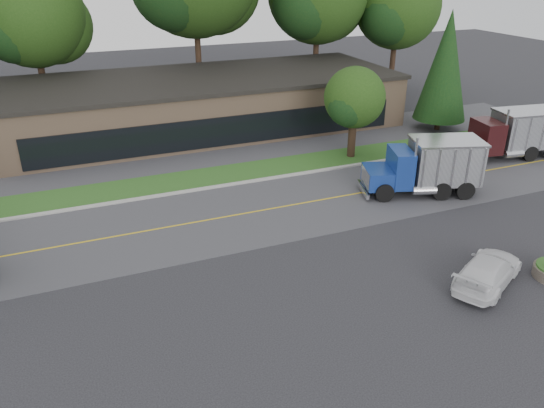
# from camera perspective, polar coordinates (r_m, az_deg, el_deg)

# --- Properties ---
(ground) EXTENTS (140.00, 140.00, 0.00)m
(ground) POSITION_cam_1_polar(r_m,az_deg,el_deg) (23.03, 5.48, -10.11)
(ground) COLOR #38383E
(ground) RESTS_ON ground
(road) EXTENTS (60.00, 8.00, 0.02)m
(road) POSITION_cam_1_polar(r_m,az_deg,el_deg) (30.13, -2.37, -0.95)
(road) COLOR #545459
(road) RESTS_ON ground
(center_line) EXTENTS (60.00, 0.12, 0.01)m
(center_line) POSITION_cam_1_polar(r_m,az_deg,el_deg) (30.13, -2.37, -0.95)
(center_line) COLOR gold
(center_line) RESTS_ON ground
(curb) EXTENTS (60.00, 0.30, 0.12)m
(curb) POSITION_cam_1_polar(r_m,az_deg,el_deg) (33.76, -4.83, 1.96)
(curb) COLOR #9E9E99
(curb) RESTS_ON ground
(grass_verge) EXTENTS (60.00, 3.40, 0.03)m
(grass_verge) POSITION_cam_1_polar(r_m,az_deg,el_deg) (35.35, -5.73, 3.02)
(grass_verge) COLOR #21501B
(grass_verge) RESTS_ON ground
(far_parking) EXTENTS (60.00, 7.00, 0.02)m
(far_parking) POSITION_cam_1_polar(r_m,az_deg,el_deg) (39.87, -7.85, 5.52)
(far_parking) COLOR #545459
(far_parking) RESTS_ON ground
(strip_mall) EXTENTS (32.00, 12.00, 4.00)m
(strip_mall) POSITION_cam_1_polar(r_m,az_deg,el_deg) (45.33, -7.53, 10.59)
(strip_mall) COLOR #99795D
(strip_mall) RESTS_ON ground
(tree_far_b) EXTENTS (9.25, 8.70, 13.19)m
(tree_far_b) POSITION_cam_1_polar(r_m,az_deg,el_deg) (50.83, -24.24, 17.66)
(tree_far_b) COLOR #382619
(tree_far_b) RESTS_ON ground
(tree_far_e) EXTENTS (9.13, 8.59, 13.02)m
(tree_far_e) POSITION_cam_1_polar(r_m,az_deg,el_deg) (58.26, 13.40, 19.69)
(tree_far_e) COLOR #382619
(tree_far_e) RESTS_ON ground
(evergreen_right) EXTENTS (4.22, 4.22, 9.60)m
(evergreen_right) POSITION_cam_1_polar(r_m,az_deg,el_deg) (45.82, 18.15, 13.95)
(evergreen_right) COLOR #382619
(evergreen_right) RESTS_ON ground
(tree_verge) EXTENTS (4.53, 4.26, 6.46)m
(tree_verge) POSITION_cam_1_polar(r_m,az_deg,el_deg) (38.02, 8.90, 10.96)
(tree_verge) COLOR #382619
(tree_verge) RESTS_ON ground
(dump_truck_blue) EXTENTS (7.29, 4.54, 3.36)m
(dump_truck_blue) POSITION_cam_1_polar(r_m,az_deg,el_deg) (33.39, 16.53, 4.03)
(dump_truck_blue) COLOR black
(dump_truck_blue) RESTS_ON ground
(dump_truck_maroon) EXTENTS (9.04, 3.83, 3.36)m
(dump_truck_maroon) POSITION_cam_1_polar(r_m,az_deg,el_deg) (41.85, 24.66, 7.00)
(dump_truck_maroon) COLOR black
(dump_truck_maroon) RESTS_ON ground
(rally_car) EXTENTS (5.05, 3.93, 1.37)m
(rally_car) POSITION_cam_1_polar(r_m,az_deg,el_deg) (25.36, 22.21, -6.64)
(rally_car) COLOR silver
(rally_car) RESTS_ON ground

